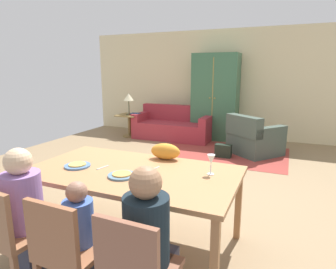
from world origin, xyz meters
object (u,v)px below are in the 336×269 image
Objects in this scene: dining_table at (132,176)px; plate_near_child at (122,175)px; book_lower at (135,114)px; person_man at (29,218)px; plate_near_man at (77,166)px; handbag at (223,151)px; book_upper at (135,113)px; couch at (174,127)px; armchair at (254,139)px; armoire at (215,97)px; person_woman at (149,250)px; dining_chair_man at (9,231)px; side_table at (129,122)px; person_child at (83,243)px; wine_glass at (211,160)px; cat at (165,151)px; dining_chair_child at (66,248)px; table_lamp at (129,98)px.

plate_near_child is (-0.00, -0.18, 0.07)m from dining_table.
person_man is at bearing -69.92° from book_lower.
plate_near_man is 3.50m from handbag.
couch is at bearing 16.68° from book_upper.
armoire is at bearing 134.96° from armchair.
book_upper is (-2.83, 4.86, 0.11)m from person_woman.
dining_chair_man is 5.36m from book_lower.
handbag is (2.51, -0.91, -0.46)m from book_lower.
side_table is at bearing 172.09° from armchair.
side_table is 2.64× the size of book_lower.
handbag is (0.73, 3.37, -0.64)m from plate_near_man.
armoire is (-1.09, 1.10, 0.73)m from armchair.
dining_chair_man is 0.45× the size of couch.
plate_near_man is at bearing -91.74° from armoire.
person_child is 4.20× the size of book_upper.
wine_glass is 1.25m from person_child.
cat reaches higher than side_table.
wine_glass reaches higher than book_lower.
armoire reaches higher than plate_near_man.
book_lower is at bearing 120.47° from person_woman.
dining_chair_man is 1.57m from cat.
dining_chair_man is at bearing -91.57° from armoire.
book_lower is at bearing 118.25° from plate_near_child.
book_lower is (-2.33, 4.33, -0.18)m from plate_near_child.
person_man is at bearing -81.10° from couch.
plate_near_man is at bearing 124.59° from dining_chair_child.
person_woman is (0.55, 0.01, 0.08)m from person_child.
person_man reaches higher than side_table.
couch is at bearing 107.31° from cat.
person_man is at bearing -89.71° from plate_near_man.
person_woman is 4.44m from armchair.
handbag is at bearing -69.61° from armoire.
person_man and person_woman have the same top height.
person_child is (-0.71, -0.92, -0.46)m from wine_glass.
armoire is (0.95, 0.39, 0.75)m from couch.
handbag is at bearing 87.47° from dining_chair_child.
armchair is 0.72m from handbag.
dining_chair_man is 5.74m from armoire.
plate_near_man is 0.29× the size of dining_chair_man.
handbag is (0.03, 2.80, -0.71)m from cat.
armoire reaches higher than dining_table.
couch is (-1.35, 5.14, -0.13)m from person_child.
side_table is at bearing 120.94° from dining_table.
couch reaches higher than plate_near_child.
dining_chair_man is at bearing -100.01° from handbag.
couch is at bearing 98.51° from dining_chair_man.
wine_glass is 0.58× the size of handbag.
couch is 1.37m from table_lamp.
handbag is (0.73, 4.15, -0.36)m from dining_chair_man.
dining_table is at bearing 12.42° from plate_near_man.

